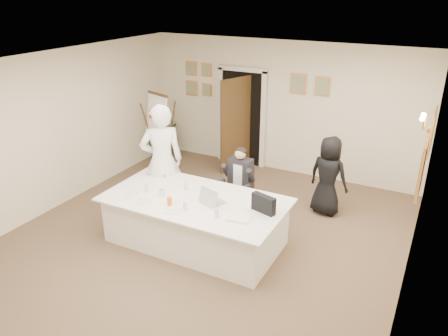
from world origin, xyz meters
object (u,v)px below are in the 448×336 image
at_px(seated_man, 239,182).
at_px(potted_palm, 162,132).
at_px(laptop_bag, 264,204).
at_px(oj_glass, 170,201).
at_px(laptop, 213,193).
at_px(standing_woman, 328,176).
at_px(flip_chart, 161,138).
at_px(steel_jug, 162,193).
at_px(conference_table, 195,220).
at_px(paper_stack, 239,218).
at_px(standing_man, 162,161).

relative_size(seated_man, potted_palm, 1.14).
height_order(laptop_bag, oj_glass, laptop_bag).
bearing_deg(laptop, standing_woman, 75.23).
bearing_deg(flip_chart, potted_palm, 124.77).
height_order(potted_palm, laptop_bag, potted_palm).
xyz_separation_m(flip_chart, steel_jug, (1.57, -2.21, 0.02)).
distance_m(seated_man, potted_palm, 3.48).
height_order(flip_chart, standing_woman, flip_chart).
distance_m(conference_table, laptop, 0.60).
height_order(seated_man, laptop, seated_man).
height_order(conference_table, potted_palm, potted_palm).
bearing_deg(laptop, paper_stack, -7.92).
bearing_deg(oj_glass, standing_man, 130.05).
relative_size(laptop, paper_stack, 1.14).
xyz_separation_m(standing_man, oj_glass, (0.78, -0.93, -0.17)).
bearing_deg(conference_table, laptop_bag, 5.32).
relative_size(conference_table, laptop_bag, 7.41).
height_order(laptop, steel_jug, laptop).
bearing_deg(conference_table, potted_palm, 132.31).
xyz_separation_m(conference_table, seated_man, (0.21, 1.13, 0.25)).
bearing_deg(potted_palm, paper_stack, -42.05).
bearing_deg(conference_table, oj_glass, -122.30).
distance_m(conference_table, paper_stack, 1.00).
relative_size(standing_man, laptop, 5.34).
distance_m(potted_palm, oj_glass, 4.19).
relative_size(standing_man, steel_jug, 18.29).
distance_m(seated_man, paper_stack, 1.55).
bearing_deg(conference_table, flip_chart, 135.27).
xyz_separation_m(seated_man, oj_glass, (-0.43, -1.49, 0.20)).
relative_size(seated_man, paper_stack, 3.89).
bearing_deg(paper_stack, standing_man, 156.23).
height_order(seated_man, paper_stack, seated_man).
height_order(seated_man, flip_chart, flip_chart).
distance_m(seated_man, oj_glass, 1.56).
height_order(seated_man, steel_jug, seated_man).
xyz_separation_m(laptop_bag, paper_stack, (-0.22, -0.36, -0.12)).
distance_m(flip_chart, standing_man, 1.84).
bearing_deg(laptop, potted_palm, 154.63).
xyz_separation_m(flip_chart, paper_stack, (2.95, -2.31, -0.01)).
relative_size(flip_chart, standing_man, 0.87).
distance_m(flip_chart, oj_glass, 3.03).
height_order(conference_table, standing_woman, standing_woman).
distance_m(seated_man, standing_man, 1.38).
relative_size(standing_man, potted_palm, 1.78).
height_order(standing_man, laptop_bag, standing_man).
relative_size(laptop, oj_glass, 2.90).
relative_size(potted_palm, oj_glass, 8.67).
bearing_deg(seated_man, standing_man, -148.14).
bearing_deg(paper_stack, laptop_bag, 58.17).
bearing_deg(oj_glass, standing_woman, 52.16).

